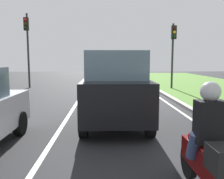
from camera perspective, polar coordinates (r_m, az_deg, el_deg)
The scene contains 9 objects.
ground_plane at distance 12.99m, azimuth -4.49°, elevation -2.07°, with size 60.00×60.00×0.00m, color #262628.
lane_line_center at distance 13.04m, azimuth -7.57°, elevation -2.06°, with size 0.12×32.00×0.01m, color silver.
lane_line_right_edge at distance 13.32m, azimuth 11.18°, elevation -1.94°, with size 0.12×32.00×0.01m, color silver.
curb_right at distance 13.43m, azimuth 13.27°, elevation -1.68°, with size 0.24×48.00×0.12m, color #9E9B93.
car_suv_ahead at distance 7.79m, azimuth 0.68°, elevation 0.57°, with size 1.99×4.51×2.28m.
motorcycle at distance 3.82m, azimuth 21.66°, elevation -16.04°, with size 0.40×1.90×1.01m.
rider_person at distance 3.67m, azimuth 21.78°, elevation -6.81°, with size 0.50×0.40×1.16m.
traffic_light_near_right at distance 17.49m, azimuth 14.15°, elevation 10.23°, with size 0.32×0.50×4.51m.
traffic_light_overhead_left at distance 18.75m, azimuth -19.26°, elevation 11.23°, with size 0.32×0.50×5.32m.
Camera 1 is at (0.61, 1.18, 2.03)m, focal length 39.03 mm.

